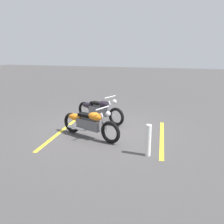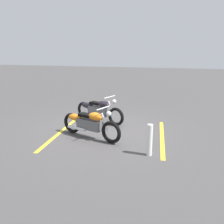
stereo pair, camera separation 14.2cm
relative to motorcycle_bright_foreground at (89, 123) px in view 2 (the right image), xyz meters
The scene contains 6 objects.
ground_plane 0.95m from the motorcycle_bright_foreground, 79.24° to the left, with size 60.00×60.00×0.00m, color #474444.
motorcycle_bright_foreground is the anchor object (origin of this frame).
motorcycle_dark_foreground 1.68m from the motorcycle_bright_foreground, 99.94° to the left, with size 2.13×0.91×1.04m.
bollard_post 2.12m from the motorcycle_bright_foreground, 21.03° to the right, with size 0.14×0.14×0.84m, color white.
parking_stripe_near 1.18m from the motorcycle_bright_foreground, behind, with size 3.20×0.12×0.01m, color yellow.
parking_stripe_mid 2.33m from the motorcycle_bright_foreground, 15.84° to the left, with size 3.20×0.12×0.01m, color yellow.
Camera 2 is at (2.45, -7.15, 2.64)m, focal length 37.18 mm.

